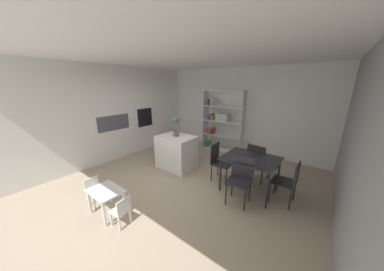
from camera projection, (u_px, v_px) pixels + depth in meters
The scene contains 18 objects.
ground_plane at pixel (175, 182), 4.40m from camera, with size 8.59×8.59×0.00m, color tan.
ceiling_slab at pixel (172, 55), 3.61m from camera, with size 6.26×6.21×0.06m.
back_partition at pixel (234, 110), 6.35m from camera, with size 6.26×0.06×2.84m, color white.
right_partition_gray at pixel (359, 159), 2.18m from camera, with size 0.06×6.21×2.84m, color gray.
tall_cabinet_run_left at pixel (110, 113), 5.63m from camera, with size 0.64×5.61×2.84m, color white.
cabinet_niche_splashback at pixel (114, 123), 5.44m from camera, with size 0.01×1.00×0.46m.
built_in_oven at pixel (145, 117), 6.30m from camera, with size 0.06×0.58×0.62m.
kitchen_island at pixel (177, 152), 5.05m from camera, with size 1.00×0.75×0.93m, color white.
potted_plant_on_island at pixel (176, 125), 4.85m from camera, with size 0.19×0.19×0.54m.
open_bookshelf at pixel (220, 121), 6.31m from camera, with size 1.48×0.37×2.10m.
child_table at pixel (106, 194), 3.21m from camera, with size 0.61×0.46×0.49m.
child_chair_left at pixel (94, 190), 3.51m from camera, with size 0.28×0.28×0.55m.
child_chair_right at pixel (122, 210), 2.96m from camera, with size 0.29×0.29×0.53m.
dining_table at pixel (251, 161), 3.87m from camera, with size 1.12×0.93×0.78m.
dining_chair_island_side at pixel (218, 159), 4.37m from camera, with size 0.47×0.45×0.92m.
dining_chair_near at pixel (241, 176), 3.54m from camera, with size 0.47×0.44×0.94m.
dining_chair_far at pixel (257, 160), 4.28m from camera, with size 0.48×0.49×0.95m.
dining_chair_window_side at pixel (289, 180), 3.46m from camera, with size 0.44×0.45×0.87m.
Camera 1 is at (2.72, -2.85, 2.30)m, focal length 16.79 mm.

